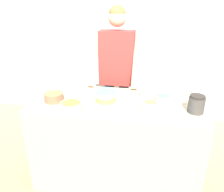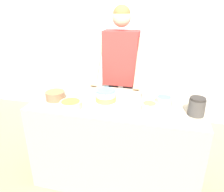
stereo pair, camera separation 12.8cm
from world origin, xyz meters
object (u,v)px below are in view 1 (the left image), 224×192
Objects in this scene: person_baker at (117,66)px; frosting_bowl_orange at (71,106)px; stoneware_jar at (196,104)px; drinking_glass at (145,93)px; frosting_bowl_olive at (54,97)px; ceramic_plate at (177,115)px; frosting_bowl_yellow at (150,106)px; frosting_bowl_blue at (163,99)px; cake at (106,97)px.

person_baker is 9.08× the size of frosting_bowl_orange.
drinking_glass is at bearing 152.94° from stoneware_jar.
drinking_glass reaches higher than frosting_bowl_olive.
frosting_bowl_yellow is at bearing 161.58° from ceramic_plate.
frosting_bowl_olive is 1.48× the size of drinking_glass.
stoneware_jar is (0.79, -0.75, -0.09)m from person_baker.
person_baker is at bearing 56.53° from frosting_bowl_olive.
person_baker reaches higher than frosting_bowl_blue.
drinking_glass is at bearing 29.29° from frosting_bowl_orange.
drinking_glass is (-0.05, 0.25, 0.02)m from frosting_bowl_yellow.
person_baker is 8.36× the size of ceramic_plate.
stoneware_jar is at bearing -0.46° from frosting_bowl_olive.
frosting_bowl_blue is 0.97× the size of stoneware_jar.
frosting_bowl_olive is 1.13m from ceramic_plate.
stoneware_jar reaches higher than drinking_glass.
stoneware_jar is at bearing -43.20° from person_baker.
frosting_bowl_yellow is 0.63× the size of ceramic_plate.
frosting_bowl_orange is at bearing -160.64° from frosting_bowl_blue.
frosting_bowl_olive is 1.17× the size of stoneware_jar.
person_baker is 0.64m from drinking_glass.
cake reaches higher than frosting_bowl_yellow.
frosting_bowl_blue is 0.19m from drinking_glass.
cake is 1.70× the size of frosting_bowl_olive.
person_baker reaches higher than frosting_bowl_yellow.
drinking_glass is at bearing 14.10° from frosting_bowl_olive.
frosting_bowl_olive is (-0.49, -0.74, -0.12)m from person_baker.
drinking_glass is (0.36, 0.15, 0.01)m from cake.
ceramic_plate is (0.22, -0.07, -0.04)m from frosting_bowl_yellow.
drinking_glass reaches higher than ceramic_plate.
ceramic_plate is (0.11, -0.25, -0.03)m from frosting_bowl_blue.
cake is at bearing -90.08° from person_baker.
frosting_bowl_orange is at bearing -32.07° from frosting_bowl_olive.
frosting_bowl_blue reaches higher than ceramic_plate.
ceramic_plate is (1.12, -0.11, -0.04)m from frosting_bowl_olive.
frosting_bowl_yellow reaches higher than frosting_bowl_orange.
person_baker is 0.68m from cake.
frosting_bowl_olive is at bearing 147.93° from frosting_bowl_orange.
cake is at bearing 166.39° from frosting_bowl_yellow.
frosting_bowl_yellow is at bearing -176.32° from stoneware_jar.
frosting_bowl_yellow is at bearing -123.84° from frosting_bowl_blue.
frosting_bowl_olive is 1.28m from stoneware_jar.
stoneware_jar is (0.80, -0.08, 0.03)m from cake.
person_baker reaches higher than frosting_bowl_olive.
frosting_bowl_blue is 1.16× the size of frosting_bowl_yellow.
cake is at bearing 174.56° from stoneware_jar.
person_baker is at bearing 118.18° from frosting_bowl_yellow.
person_baker is 1.07m from ceramic_plate.
frosting_bowl_yellow is at bearing -13.61° from cake.
frosting_bowl_olive is at bearing 174.43° from ceramic_plate.
stoneware_jar is at bearing 6.88° from frosting_bowl_orange.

